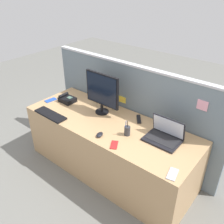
# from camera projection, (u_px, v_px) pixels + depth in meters

# --- Properties ---
(ground_plane) EXTENTS (10.00, 10.00, 0.00)m
(ground_plane) POSITION_uv_depth(u_px,v_px,m) (110.00, 168.00, 3.20)
(ground_plane) COLOR slate
(desk) EXTENTS (2.13, 0.79, 0.71)m
(desk) POSITION_uv_depth(u_px,v_px,m) (109.00, 147.00, 3.02)
(desk) COLOR tan
(desk) RESTS_ON ground_plane
(cubicle_divider) EXTENTS (2.43, 0.08, 1.29)m
(cubicle_divider) POSITION_uv_depth(u_px,v_px,m) (131.00, 112.00, 3.16)
(cubicle_divider) COLOR slate
(cubicle_divider) RESTS_ON ground_plane
(desktop_monitor) EXTENTS (0.48, 0.17, 0.51)m
(desktop_monitor) POSITION_uv_depth(u_px,v_px,m) (102.00, 91.00, 2.91)
(desktop_monitor) COLOR black
(desktop_monitor) RESTS_ON desk
(laptop) EXTENTS (0.36, 0.27, 0.23)m
(laptop) POSITION_uv_depth(u_px,v_px,m) (165.00, 135.00, 2.54)
(laptop) COLOR black
(laptop) RESTS_ON desk
(desk_phone) EXTENTS (0.20, 0.16, 0.09)m
(desk_phone) POSITION_uv_depth(u_px,v_px,m) (67.00, 99.00, 3.28)
(desk_phone) COLOR black
(desk_phone) RESTS_ON desk
(keyboard_main) EXTENTS (0.45, 0.15, 0.02)m
(keyboard_main) POSITION_uv_depth(u_px,v_px,m) (50.00, 115.00, 2.98)
(keyboard_main) COLOR black
(keyboard_main) RESTS_ON desk
(computer_mouse_right_hand) EXTENTS (0.08, 0.11, 0.03)m
(computer_mouse_right_hand) POSITION_uv_depth(u_px,v_px,m) (100.00, 135.00, 2.61)
(computer_mouse_right_hand) COLOR black
(computer_mouse_right_hand) RESTS_ON desk
(pen_cup) EXTENTS (0.06, 0.06, 0.19)m
(pen_cup) POSITION_uv_depth(u_px,v_px,m) (127.00, 131.00, 2.61)
(pen_cup) COLOR #333338
(pen_cup) RESTS_ON desk
(cell_phone_blue_case) EXTENTS (0.09, 0.16, 0.01)m
(cell_phone_blue_case) POSITION_uv_depth(u_px,v_px,m) (51.00, 100.00, 3.32)
(cell_phone_blue_case) COLOR blue
(cell_phone_blue_case) RESTS_ON desk
(cell_phone_silver_slab) EXTENTS (0.11, 0.17, 0.01)m
(cell_phone_silver_slab) POSITION_uv_depth(u_px,v_px,m) (173.00, 174.00, 2.13)
(cell_phone_silver_slab) COLOR #B7BAC1
(cell_phone_silver_slab) RESTS_ON desk
(cell_phone_red_case) EXTENTS (0.13, 0.15, 0.01)m
(cell_phone_red_case) POSITION_uv_depth(u_px,v_px,m) (114.00, 145.00, 2.48)
(cell_phone_red_case) COLOR #B22323
(cell_phone_red_case) RESTS_ON desk
(tv_remote) EXTENTS (0.14, 0.16, 0.02)m
(tv_remote) POSITION_uv_depth(u_px,v_px,m) (139.00, 119.00, 2.89)
(tv_remote) COLOR black
(tv_remote) RESTS_ON desk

